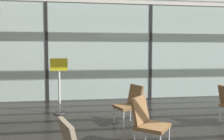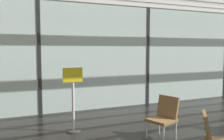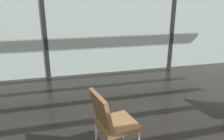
{
  "view_description": "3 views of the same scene",
  "coord_description": "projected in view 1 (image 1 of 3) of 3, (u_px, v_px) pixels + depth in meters",
  "views": [
    {
      "loc": [
        -2.48,
        -2.8,
        1.61
      ],
      "look_at": [
        -1.24,
        5.94,
        0.93
      ],
      "focal_mm": 38.02,
      "sensor_mm": 36.0,
      "label": 1
    },
    {
      "loc": [
        -4.23,
        -1.81,
        1.84
      ],
      "look_at": [
        -0.78,
        6.41,
        1.08
      ],
      "focal_mm": 38.7,
      "sensor_mm": 36.0,
      "label": 2
    },
    {
      "loc": [
        0.28,
        -0.4,
        1.93
      ],
      "look_at": [
        1.14,
        2.92,
        0.81
      ],
      "focal_mm": 34.39,
      "sensor_mm": 36.0,
      "label": 3
    }
  ],
  "objects": [
    {
      "name": "glass_curtain_wall",
      "position": [
        150.0,
        52.0,
        8.24
      ],
      "size": [
        14.0,
        0.08,
        3.22
      ],
      "primitive_type": "cube",
      "color": "#A3B7B2",
      "rests_on": "ground"
    },
    {
      "name": "window_mullion_0",
      "position": [
        47.0,
        52.0,
        7.75
      ],
      "size": [
        0.1,
        0.12,
        3.22
      ],
      "primitive_type": "cube",
      "color": "black",
      "rests_on": "ground"
    },
    {
      "name": "window_mullion_1",
      "position": [
        150.0,
        52.0,
        8.24
      ],
      "size": [
        0.1,
        0.12,
        3.22
      ],
      "primitive_type": "cube",
      "color": "black",
      "rests_on": "ground"
    },
    {
      "name": "parked_airplane",
      "position": [
        90.0,
        42.0,
        14.0
      ],
      "size": [
        13.79,
        4.32,
        4.32
      ],
      "color": "silver",
      "rests_on": "ground"
    },
    {
      "name": "lounge_chair_1",
      "position": [
        147.0,
        120.0,
        3.87
      ],
      "size": [
        0.71,
        0.7,
        0.87
      ],
      "rotation": [
        0.0,
        0.0,
        0.89
      ],
      "color": "brown",
      "rests_on": "ground"
    },
    {
      "name": "lounge_chair_3",
      "position": [
        131.0,
        102.0,
        5.25
      ],
      "size": [
        0.65,
        0.63,
        0.87
      ],
      "rotation": [
        0.0,
        0.0,
        5.05
      ],
      "color": "brown",
      "rests_on": "ground"
    },
    {
      "name": "info_sign",
      "position": [
        59.0,
        88.0,
        6.13
      ],
      "size": [
        0.44,
        0.32,
        1.44
      ],
      "color": "#333333",
      "rests_on": "ground"
    }
  ]
}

